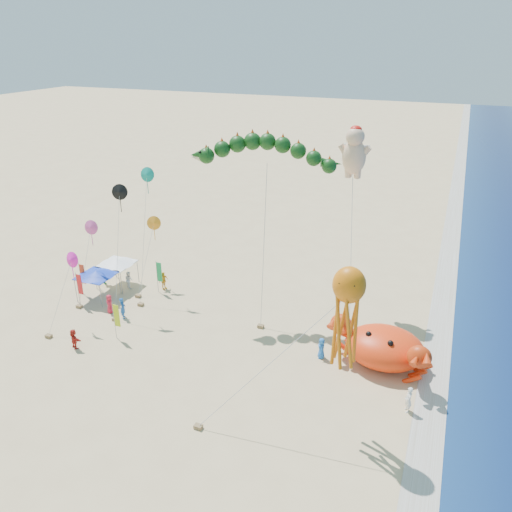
% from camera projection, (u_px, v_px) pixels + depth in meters
% --- Properties ---
extents(ground, '(320.00, 320.00, 0.00)m').
position_uv_depth(ground, '(270.00, 347.00, 38.46)').
color(ground, '#D1B784').
rests_on(ground, ground).
extents(foam_strip, '(320.00, 320.00, 0.00)m').
position_uv_depth(foam_strip, '(433.00, 384.00, 34.36)').
color(foam_strip, silver).
rests_on(foam_strip, ground).
extents(crab_inflatable, '(7.71, 6.35, 3.38)m').
position_uv_depth(crab_inflatable, '(384.00, 347.00, 35.86)').
color(crab_inflatable, '#FC360D').
rests_on(crab_inflatable, ground).
extents(dragon_kite, '(11.68, 6.74, 14.57)m').
position_uv_depth(dragon_kite, '(265.00, 156.00, 39.07)').
color(dragon_kite, '#0F3910').
rests_on(dragon_kite, ground).
extents(cherub_kite, '(3.14, 7.09, 15.42)m').
position_uv_depth(cherub_kite, '(354.00, 151.00, 40.34)').
color(cherub_kite, '#FFC89B').
rests_on(cherub_kite, ground).
extents(octopus_kite, '(8.97, 4.54, 10.74)m').
position_uv_depth(octopus_kite, '(346.00, 310.00, 27.51)').
color(octopus_kite, orange).
rests_on(octopus_kite, ground).
extents(canopy_blue, '(3.25, 3.25, 2.71)m').
position_uv_depth(canopy_blue, '(96.00, 273.00, 44.63)').
color(canopy_blue, gray).
rests_on(canopy_blue, ground).
extents(canopy_white, '(3.19, 3.19, 2.71)m').
position_uv_depth(canopy_white, '(117.00, 262.00, 46.89)').
color(canopy_white, gray).
rests_on(canopy_white, ground).
extents(feather_flags, '(7.89, 7.95, 3.20)m').
position_uv_depth(feather_flags, '(109.00, 286.00, 43.30)').
color(feather_flags, gray).
rests_on(feather_flags, ground).
extents(beachgoers, '(30.04, 11.96, 1.88)m').
position_uv_depth(beachgoers, '(152.00, 308.00, 42.23)').
color(beachgoers, red).
rests_on(beachgoers, ground).
extents(small_kites, '(5.70, 12.12, 11.59)m').
position_uv_depth(small_kites, '(117.00, 225.00, 42.60)').
color(small_kites, '#DD499C').
rests_on(small_kites, ground).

